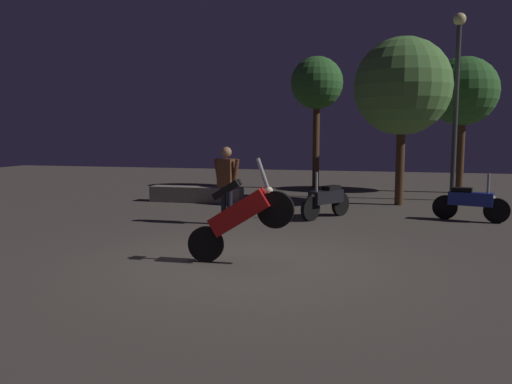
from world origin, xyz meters
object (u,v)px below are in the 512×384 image
at_px(person_rider_beside, 227,178).
at_px(streetlamp_near, 457,84).
at_px(motorcycle_black_parked_left, 326,200).
at_px(motorcycle_blue_parked_right, 470,202).
at_px(motorcycle_red_foreground, 240,216).

relative_size(person_rider_beside, streetlamp_near, 0.31).
relative_size(motorcycle_black_parked_left, motorcycle_blue_parked_right, 0.89).
bearing_deg(person_rider_beside, motorcycle_blue_parked_right, 126.06).
xyz_separation_m(motorcycle_black_parked_left, motorcycle_blue_parked_right, (3.23, 0.41, 0.00)).
bearing_deg(streetlamp_near, motorcycle_black_parked_left, -128.65).
bearing_deg(motorcycle_red_foreground, motorcycle_blue_parked_right, 50.08).
distance_m(motorcycle_black_parked_left, motorcycle_blue_parked_right, 3.26).
relative_size(motorcycle_black_parked_left, person_rider_beside, 0.85).
bearing_deg(motorcycle_black_parked_left, motorcycle_blue_parked_right, 130.55).
distance_m(motorcycle_black_parked_left, streetlamp_near, 6.05).
relative_size(motorcycle_black_parked_left, streetlamp_near, 0.27).
bearing_deg(motorcycle_blue_parked_right, streetlamp_near, 104.68).
xyz_separation_m(motorcycle_black_parked_left, person_rider_beside, (-2.03, -1.35, 0.58)).
relative_size(motorcycle_red_foreground, motorcycle_black_parked_left, 1.15).
relative_size(motorcycle_red_foreground, streetlamp_near, 0.31).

